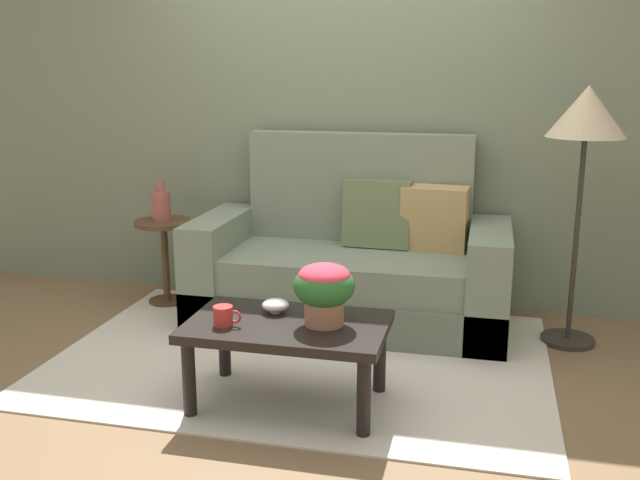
{
  "coord_description": "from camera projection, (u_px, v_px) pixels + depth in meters",
  "views": [
    {
      "loc": [
        0.96,
        -3.44,
        1.58
      ],
      "look_at": [
        0.1,
        0.18,
        0.67
      ],
      "focal_mm": 40.4,
      "sensor_mm": 36.0,
      "label": 1
    }
  ],
  "objects": [
    {
      "name": "wall_back",
      "position": [
        344.0,
        95.0,
        4.73
      ],
      "size": [
        6.4,
        0.12,
        2.78
      ],
      "primitive_type": "cube",
      "color": "slate",
      "rests_on": "ground"
    },
    {
      "name": "potted_plant",
      "position": [
        324.0,
        287.0,
        3.28
      ],
      "size": [
        0.28,
        0.28,
        0.29
      ],
      "color": "#A36B4C",
      "rests_on": "coffee_table"
    },
    {
      "name": "floor_lamp",
      "position": [
        586.0,
        126.0,
        3.91
      ],
      "size": [
        0.43,
        0.43,
        1.47
      ],
      "color": "#2D2823",
      "rests_on": "ground"
    },
    {
      "name": "snack_bowl",
      "position": [
        275.0,
        305.0,
        3.47
      ],
      "size": [
        0.13,
        0.13,
        0.07
      ],
      "color": "silver",
      "rests_on": "coffee_table"
    },
    {
      "name": "side_table",
      "position": [
        165.0,
        247.0,
        4.81
      ],
      "size": [
        0.38,
        0.38,
        0.57
      ],
      "color": "#4C331E",
      "rests_on": "ground"
    },
    {
      "name": "table_vase",
      "position": [
        161.0,
        204.0,
        4.74
      ],
      "size": [
        0.12,
        0.12,
        0.27
      ],
      "color": "#934C42",
      "rests_on": "side_table"
    },
    {
      "name": "ground_plane",
      "position": [
        295.0,
        369.0,
        3.84
      ],
      "size": [
        14.0,
        14.0,
        0.0
      ],
      "primitive_type": "plane",
      "color": "brown"
    },
    {
      "name": "couch",
      "position": [
        353.0,
        268.0,
        4.51
      ],
      "size": [
        1.93,
        0.86,
        1.16
      ],
      "color": "#626B59",
      "rests_on": "ground"
    },
    {
      "name": "area_rug",
      "position": [
        302.0,
        357.0,
        3.98
      ],
      "size": [
        2.66,
        1.89,
        0.01
      ],
      "primitive_type": "cube",
      "color": "beige",
      "rests_on": "ground"
    },
    {
      "name": "coffee_mug",
      "position": [
        224.0,
        316.0,
        3.3
      ],
      "size": [
        0.13,
        0.09,
        0.09
      ],
      "color": "red",
      "rests_on": "coffee_table"
    },
    {
      "name": "coffee_table",
      "position": [
        287.0,
        335.0,
        3.37
      ],
      "size": [
        0.93,
        0.57,
        0.41
      ],
      "color": "black",
      "rests_on": "ground"
    }
  ]
}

